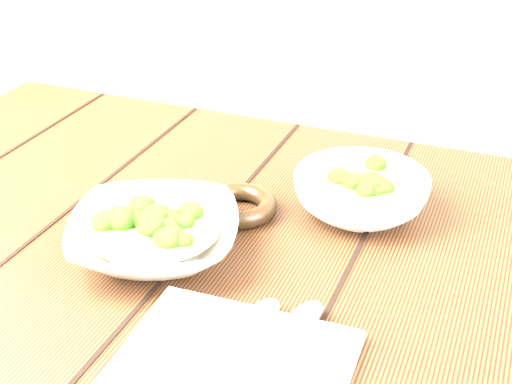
# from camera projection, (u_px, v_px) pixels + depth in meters

# --- Properties ---
(table) EXTENTS (1.20, 0.80, 0.75)m
(table) POSITION_uv_depth(u_px,v_px,m) (216.00, 314.00, 0.98)
(table) COLOR #361E0F
(table) RESTS_ON ground
(soup_bowl_front) EXTENTS (0.27, 0.27, 0.06)m
(soup_bowl_front) POSITION_uv_depth(u_px,v_px,m) (154.00, 234.00, 0.88)
(soup_bowl_front) COLOR silver
(soup_bowl_front) RESTS_ON table
(soup_bowl_back) EXTENTS (0.21, 0.21, 0.07)m
(soup_bowl_back) POSITION_uv_depth(u_px,v_px,m) (360.00, 193.00, 0.97)
(soup_bowl_back) COLOR silver
(soup_bowl_back) RESTS_ON table
(trivet) EXTENTS (0.13, 0.13, 0.03)m
(trivet) POSITION_uv_depth(u_px,v_px,m) (239.00, 205.00, 0.98)
(trivet) COLOR black
(trivet) RESTS_ON table
(napkin) EXTENTS (0.24, 0.20, 0.01)m
(napkin) POSITION_uv_depth(u_px,v_px,m) (231.00, 368.00, 0.71)
(napkin) COLOR beige
(napkin) RESTS_ON table
(spoon_left) EXTENTS (0.05, 0.19, 0.01)m
(spoon_left) POSITION_uv_depth(u_px,v_px,m) (243.00, 331.00, 0.74)
(spoon_left) COLOR #9F998C
(spoon_left) RESTS_ON napkin
(spoon_right) EXTENTS (0.06, 0.19, 0.01)m
(spoon_right) POSITION_uv_depth(u_px,v_px,m) (287.00, 333.00, 0.74)
(spoon_right) COLOR #9F998C
(spoon_right) RESTS_ON napkin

